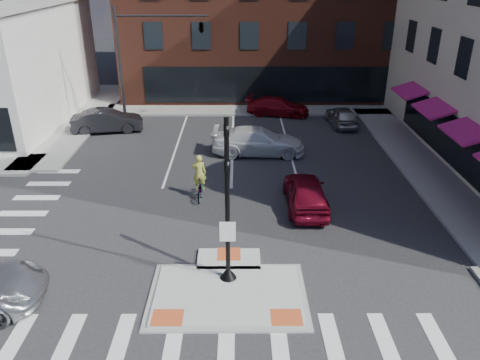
{
  "coord_description": "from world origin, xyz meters",
  "views": [
    {
      "loc": [
        0.37,
        -13.4,
        10.35
      ],
      "look_at": [
        0.44,
        4.7,
        2.0
      ],
      "focal_mm": 35.0,
      "sensor_mm": 36.0,
      "label": 1
    }
  ],
  "objects_px": {
    "red_sedan": "(306,192)",
    "bg_car_red": "(278,106)",
    "bg_car_dark": "(107,121)",
    "cyclist": "(200,184)",
    "bg_car_silver": "(342,116)",
    "white_pickup": "(258,141)"
  },
  "relations": [
    {
      "from": "bg_car_dark",
      "to": "bg_car_red",
      "type": "relative_size",
      "value": 1.0
    },
    {
      "from": "red_sedan",
      "to": "bg_car_dark",
      "type": "distance_m",
      "value": 16.25
    },
    {
      "from": "white_pickup",
      "to": "bg_car_silver",
      "type": "distance_m",
      "value": 8.21
    },
    {
      "from": "red_sedan",
      "to": "cyclist",
      "type": "distance_m",
      "value": 5.09
    },
    {
      "from": "white_pickup",
      "to": "bg_car_red",
      "type": "relative_size",
      "value": 1.18
    },
    {
      "from": "bg_car_silver",
      "to": "white_pickup",
      "type": "bearing_deg",
      "value": 37.35
    },
    {
      "from": "bg_car_red",
      "to": "white_pickup",
      "type": "bearing_deg",
      "value": 178.97
    },
    {
      "from": "bg_car_dark",
      "to": "cyclist",
      "type": "xyz_separation_m",
      "value": [
        7.0,
        -9.97,
        -0.02
      ]
    },
    {
      "from": "bg_car_silver",
      "to": "cyclist",
      "type": "bearing_deg",
      "value": 46.48
    },
    {
      "from": "bg_car_dark",
      "to": "white_pickup",
      "type": "bearing_deg",
      "value": -123.07
    },
    {
      "from": "bg_car_dark",
      "to": "red_sedan",
      "type": "bearing_deg",
      "value": -143.17
    },
    {
      "from": "white_pickup",
      "to": "bg_car_red",
      "type": "distance_m",
      "value": 8.17
    },
    {
      "from": "bg_car_dark",
      "to": "bg_car_red",
      "type": "distance_m",
      "value": 12.46
    },
    {
      "from": "red_sedan",
      "to": "bg_car_red",
      "type": "relative_size",
      "value": 0.96
    },
    {
      "from": "white_pickup",
      "to": "bg_car_dark",
      "type": "xyz_separation_m",
      "value": [
        -10.05,
        4.12,
        -0.02
      ]
    },
    {
      "from": "red_sedan",
      "to": "bg_car_silver",
      "type": "bearing_deg",
      "value": -108.87
    },
    {
      "from": "bg_car_dark",
      "to": "bg_car_silver",
      "type": "xyz_separation_m",
      "value": [
        16.16,
        1.37,
        -0.1
      ]
    },
    {
      "from": "bg_car_dark",
      "to": "bg_car_silver",
      "type": "height_order",
      "value": "bg_car_dark"
    },
    {
      "from": "red_sedan",
      "to": "bg_car_silver",
      "type": "relative_size",
      "value": 1.14
    },
    {
      "from": "white_pickup",
      "to": "cyclist",
      "type": "height_order",
      "value": "cyclist"
    },
    {
      "from": "cyclist",
      "to": "bg_car_silver",
      "type": "bearing_deg",
      "value": -128.73
    },
    {
      "from": "white_pickup",
      "to": "bg_car_red",
      "type": "height_order",
      "value": "white_pickup"
    }
  ]
}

